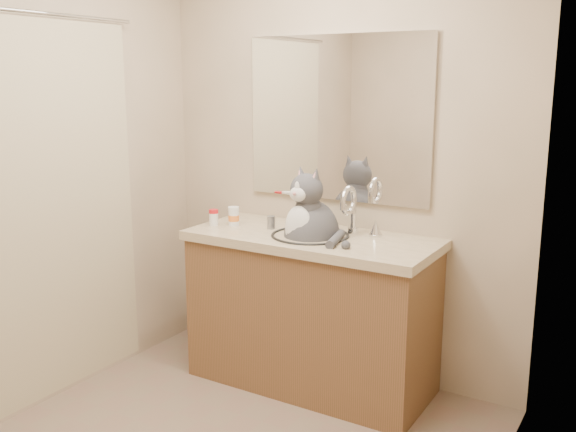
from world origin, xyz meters
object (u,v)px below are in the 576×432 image
object	(u,v)px
grey_canister	(271,222)
cat	(311,231)
pill_bottle_orange	(234,216)
pill_bottle_redcap	(214,217)

from	to	relation	value
grey_canister	cat	bearing A→B (deg)	-6.34
grey_canister	pill_bottle_orange	bearing A→B (deg)	-170.04
cat	grey_canister	xyz separation A→B (m)	(-0.27, 0.03, 0.01)
cat	pill_bottle_orange	xyz separation A→B (m)	(-0.49, -0.01, 0.02)
cat	pill_bottle_orange	bearing A→B (deg)	-167.83
pill_bottle_redcap	grey_canister	size ratio (longest dim) A/B	1.28
cat	pill_bottle_orange	size ratio (longest dim) A/B	5.47
cat	pill_bottle_redcap	bearing A→B (deg)	-162.44
cat	pill_bottle_redcap	size ratio (longest dim) A/B	6.39
cat	grey_canister	size ratio (longest dim) A/B	8.16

